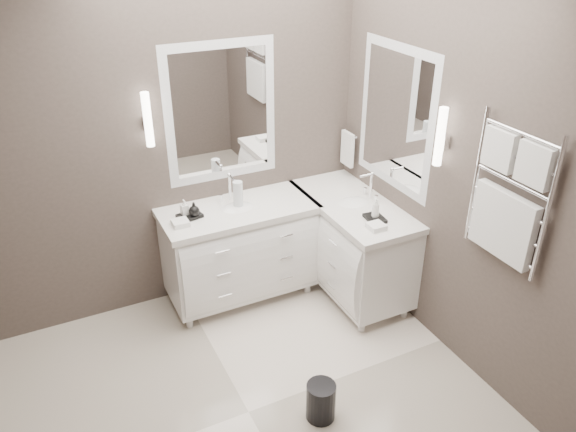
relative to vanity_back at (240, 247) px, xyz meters
name	(u,v)px	position (x,y,z in m)	size (l,w,h in m)	color
floor	(249,412)	(-0.45, -1.23, -0.49)	(3.20, 3.00, 0.01)	#F0E1D1
wall_back	(166,146)	(-0.45, 0.28, 0.86)	(3.20, 0.01, 2.70)	#483F3A
wall_right	(467,181)	(1.15, -1.23, 0.86)	(0.01, 3.00, 2.70)	#483F3A
vanity_back	(240,247)	(0.00, 0.00, 0.00)	(1.24, 0.59, 0.97)	white
vanity_right	(351,241)	(0.88, -0.33, 0.00)	(0.59, 1.24, 0.97)	white
mirror_back	(221,113)	(0.00, 0.26, 1.06)	(0.90, 0.02, 1.10)	white
mirror_right	(395,118)	(1.14, -0.43, 1.06)	(0.02, 0.90, 1.10)	white
sconce_back	(148,121)	(-0.58, 0.20, 1.11)	(0.06, 0.06, 0.40)	white
sconce_right	(440,138)	(1.08, -1.01, 1.11)	(0.06, 0.06, 0.40)	white
towel_bar_corner	(348,148)	(1.09, 0.13, 0.63)	(0.03, 0.22, 0.30)	white
towel_ladder	(508,202)	(1.10, -1.63, 0.91)	(0.06, 0.58, 0.90)	white
waste_bin	(321,401)	(-0.04, -1.46, -0.35)	(0.19, 0.19, 0.27)	black
amenity_tray_back	(190,216)	(-0.39, 0.01, 0.38)	(0.18, 0.13, 0.03)	black
amenity_tray_right	(375,218)	(0.86, -0.65, 0.38)	(0.13, 0.17, 0.03)	black
water_bottle	(238,195)	(0.01, 0.00, 0.47)	(0.08, 0.08, 0.22)	silver
soap_bottle_a	(184,207)	(-0.42, 0.03, 0.45)	(0.05, 0.05, 0.12)	white
soap_bottle_b	(194,209)	(-0.36, -0.02, 0.45)	(0.08, 0.08, 0.11)	black
soap_bottle_c	(376,208)	(0.86, -0.65, 0.47)	(0.06, 0.06, 0.15)	white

